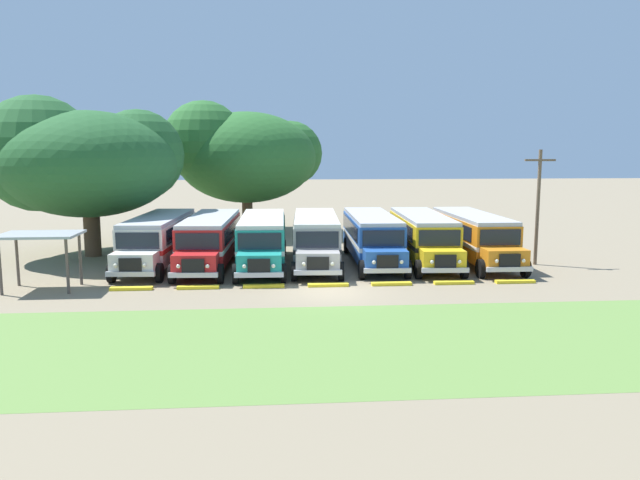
{
  "coord_description": "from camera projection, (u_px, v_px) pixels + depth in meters",
  "views": [
    {
      "loc": [
        -2.87,
        -28.31,
        6.65
      ],
      "look_at": [
        0.0,
        5.92,
        1.6
      ],
      "focal_mm": 34.66,
      "sensor_mm": 36.0,
      "label": 1
    }
  ],
  "objects": [
    {
      "name": "parked_bus_slot_6",
      "position": [
        474.0,
        235.0,
        36.91
      ],
      "size": [
        2.72,
        10.84,
        2.82
      ],
      "rotation": [
        0.0,
        0.0,
        -1.58
      ],
      "color": "orange",
      "rests_on": "ground_plane"
    },
    {
      "name": "curb_wheelstop_4",
      "position": [
        392.0,
        284.0,
        30.47
      ],
      "size": [
        2.0,
        0.36,
        0.15
      ],
      "primitive_type": "cube",
      "color": "yellow",
      "rests_on": "ground_plane"
    },
    {
      "name": "parked_bus_slot_2",
      "position": [
        263.0,
        238.0,
        35.5
      ],
      "size": [
        2.91,
        10.87,
        2.82
      ],
      "rotation": [
        0.0,
        0.0,
        -1.6
      ],
      "color": "teal",
      "rests_on": "ground_plane"
    },
    {
      "name": "broad_shade_tree",
      "position": [
        244.0,
        154.0,
        48.73
      ],
      "size": [
        12.38,
        11.04,
        10.34
      ],
      "color": "brown",
      "rests_on": "ground_plane"
    },
    {
      "name": "curb_wheelstop_1",
      "position": [
        198.0,
        287.0,
        29.69
      ],
      "size": [
        2.0,
        0.36,
        0.15
      ],
      "primitive_type": "cube",
      "color": "yellow",
      "rests_on": "ground_plane"
    },
    {
      "name": "curb_wheelstop_0",
      "position": [
        131.0,
        289.0,
        29.43
      ],
      "size": [
        2.0,
        0.36,
        0.15
      ],
      "primitive_type": "cube",
      "color": "yellow",
      "rests_on": "ground_plane"
    },
    {
      "name": "curb_wheelstop_3",
      "position": [
        328.0,
        285.0,
        30.21
      ],
      "size": [
        2.0,
        0.36,
        0.15
      ],
      "primitive_type": "cube",
      "color": "yellow",
      "rests_on": "ground_plane"
    },
    {
      "name": "secondary_tree",
      "position": [
        86.0,
        161.0,
        38.35
      ],
      "size": [
        11.83,
        11.57,
        9.88
      ],
      "color": "brown",
      "rests_on": "ground_plane"
    },
    {
      "name": "curb_wheelstop_5",
      "position": [
        454.0,
        283.0,
        30.73
      ],
      "size": [
        2.0,
        0.36,
        0.15
      ],
      "primitive_type": "cube",
      "color": "yellow",
      "rests_on": "ground_plane"
    },
    {
      "name": "foreground_grass_strip",
      "position": [
        353.0,
        343.0,
        21.4
      ],
      "size": [
        80.0,
        10.07,
        0.01
      ],
      "primitive_type": "cube",
      "color": "olive",
      "rests_on": "ground_plane"
    },
    {
      "name": "curb_wheelstop_6",
      "position": [
        515.0,
        282.0,
        30.99
      ],
      "size": [
        2.0,
        0.36,
        0.15
      ],
      "primitive_type": "cube",
      "color": "yellow",
      "rests_on": "ground_plane"
    },
    {
      "name": "parked_bus_slot_5",
      "position": [
        423.0,
        236.0,
        36.67
      ],
      "size": [
        3.12,
        10.9,
        2.82
      ],
      "rotation": [
        0.0,
        0.0,
        -1.62
      ],
      "color": "yellow",
      "rests_on": "ground_plane"
    },
    {
      "name": "utility_pole",
      "position": [
        538.0,
        204.0,
        35.48
      ],
      "size": [
        1.8,
        0.2,
        6.65
      ],
      "color": "brown",
      "rests_on": "ground_plane"
    },
    {
      "name": "parked_bus_slot_0",
      "position": [
        158.0,
        238.0,
        35.71
      ],
      "size": [
        3.31,
        10.93,
        2.82
      ],
      "rotation": [
        0.0,
        0.0,
        -1.64
      ],
      "color": "silver",
      "rests_on": "ground_plane"
    },
    {
      "name": "ground_plane",
      "position": [
        330.0,
        292.0,
        29.11
      ],
      "size": [
        220.0,
        220.0,
        0.0
      ],
      "primitive_type": "plane",
      "color": "#84755B"
    },
    {
      "name": "waiting_shelter",
      "position": [
        40.0,
        239.0,
        29.19
      ],
      "size": [
        3.6,
        2.6,
        2.72
      ],
      "color": "brown",
      "rests_on": "ground_plane"
    },
    {
      "name": "parked_bus_slot_1",
      "position": [
        210.0,
        238.0,
        35.48
      ],
      "size": [
        3.17,
        10.91,
        2.82
      ],
      "rotation": [
        0.0,
        0.0,
        -1.62
      ],
      "color": "red",
      "rests_on": "ground_plane"
    },
    {
      "name": "curb_wheelstop_2",
      "position": [
        264.0,
        286.0,
        29.95
      ],
      "size": [
        2.0,
        0.36,
        0.15
      ],
      "primitive_type": "cube",
      "color": "yellow",
      "rests_on": "ground_plane"
    },
    {
      "name": "parked_bus_slot_3",
      "position": [
        316.0,
        237.0,
        36.08
      ],
      "size": [
        3.22,
        10.92,
        2.82
      ],
      "rotation": [
        0.0,
        0.0,
        -1.63
      ],
      "color": "#9E9993",
      "rests_on": "ground_plane"
    },
    {
      "name": "parked_bus_slot_4",
      "position": [
        372.0,
        236.0,
        36.58
      ],
      "size": [
        2.95,
        10.87,
        2.82
      ],
      "rotation": [
        0.0,
        0.0,
        -1.6
      ],
      "color": "#23519E",
      "rests_on": "ground_plane"
    }
  ]
}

